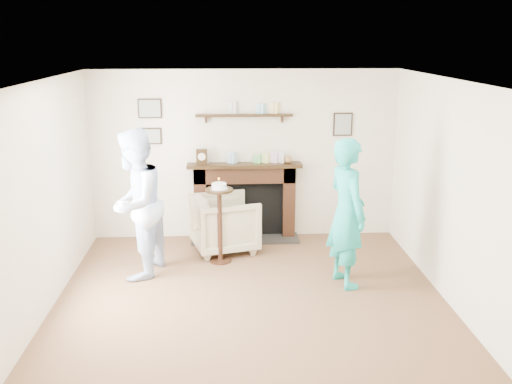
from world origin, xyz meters
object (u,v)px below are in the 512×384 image
armchair (225,249)px  man (139,275)px  woman (344,283)px  pedestal_table (220,211)px

armchair → man: size_ratio=0.46×
woman → pedestal_table: (-1.53, 0.79, 0.72)m
man → armchair: bearing=142.5°
woman → pedestal_table: 1.87m
man → woman: man is taller
armchair → pedestal_table: bearing=156.4°
man → pedestal_table: (1.04, 0.40, 0.72)m
pedestal_table → armchair: bearing=81.7°
pedestal_table → man: bearing=-159.0°
armchair → woman: (1.47, -1.23, 0.00)m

